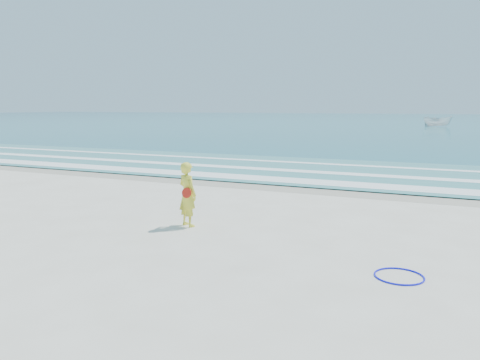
% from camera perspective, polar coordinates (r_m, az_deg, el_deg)
% --- Properties ---
extents(ground, '(400.00, 400.00, 0.00)m').
position_cam_1_polar(ground, '(10.35, -8.32, -8.71)').
color(ground, silver).
rests_on(ground, ground).
extents(wet_sand, '(400.00, 2.40, 0.00)m').
position_cam_1_polar(wet_sand, '(18.36, 6.93, -0.90)').
color(wet_sand, '#B2A893').
rests_on(wet_sand, ground).
extents(ocean, '(400.00, 190.00, 0.04)m').
position_cam_1_polar(ocean, '(113.45, 21.68, 6.76)').
color(ocean, '#19727F').
rests_on(ocean, ground).
extents(shallow, '(400.00, 10.00, 0.01)m').
position_cam_1_polar(shallow, '(23.12, 10.64, 1.15)').
color(shallow, '#59B7AD').
rests_on(shallow, ocean).
extents(foam_near, '(400.00, 1.40, 0.01)m').
position_cam_1_polar(foam_near, '(19.58, 8.07, -0.15)').
color(foam_near, white).
rests_on(foam_near, shallow).
extents(foam_mid, '(400.00, 0.90, 0.01)m').
position_cam_1_polar(foam_mid, '(22.35, 10.15, 0.92)').
color(foam_mid, white).
rests_on(foam_mid, shallow).
extents(foam_far, '(400.00, 0.60, 0.01)m').
position_cam_1_polar(foam_far, '(25.54, 11.97, 1.86)').
color(foam_far, white).
rests_on(foam_far, shallow).
extents(hoop, '(1.01, 1.01, 0.03)m').
position_cam_1_polar(hoop, '(9.31, 18.83, -11.03)').
color(hoop, '#0D10F1').
rests_on(hoop, ground).
extents(boat, '(4.44, 2.27, 1.63)m').
position_cam_1_polar(boat, '(79.31, 22.94, 6.62)').
color(boat, white).
rests_on(boat, ocean).
extents(woman, '(0.73, 0.63, 1.70)m').
position_cam_1_polar(woman, '(12.31, -6.41, -1.74)').
color(woman, yellow).
rests_on(woman, ground).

